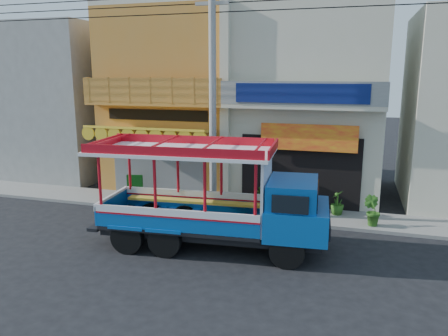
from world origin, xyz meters
name	(u,v)px	position (x,y,z in m)	size (l,w,h in m)	color
ground	(211,251)	(0.00, 0.00, 0.00)	(90.00, 90.00, 0.00)	black
sidewalk	(243,210)	(0.00, 4.00, 0.06)	(30.00, 2.00, 0.12)	slate
shophouse_left	(184,98)	(-4.00, 7.96, 4.11)	(6.00, 7.50, 8.24)	#C0782A
shophouse_right	(311,100)	(2.00, 7.96, 4.11)	(6.00, 6.75, 8.24)	beige
party_pilaster	(225,106)	(-1.00, 4.85, 4.00)	(0.35, 0.30, 8.00)	beige
filler_building_left	(60,101)	(-11.00, 8.00, 3.80)	(6.00, 6.00, 7.60)	gray
utility_pole	(217,80)	(-0.85, 3.30, 5.03)	(28.00, 0.26, 9.00)	gray
songthaew_truck	(227,199)	(0.43, 0.29, 1.59)	(7.21, 2.80, 3.29)	black
green_sign	(135,189)	(-4.68, 4.07, 0.55)	(0.66, 0.42, 1.02)	black
potted_plant_a	(265,195)	(0.76, 4.38, 0.63)	(0.91, 0.79, 1.01)	#2A5B1A
potted_plant_b	(372,211)	(4.68, 3.48, 0.64)	(0.57, 0.46, 1.04)	#2A5B1A
potted_plant_c	(337,203)	(3.49, 4.36, 0.57)	(0.51, 0.51, 0.91)	#2A5B1A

